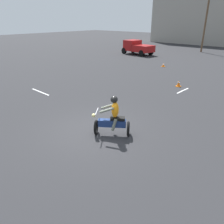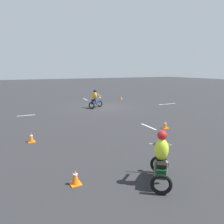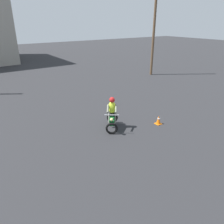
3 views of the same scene
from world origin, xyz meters
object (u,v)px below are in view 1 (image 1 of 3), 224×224
Objects in this scene: utility_pole_far at (208,9)px; traffic_cone_near_left at (163,65)px; motorcycle_rider_foreground at (113,118)px; pickup_truck at (137,47)px; traffic_cone_far_right at (179,84)px.

traffic_cone_near_left is at bearing -85.54° from utility_pole_far.
motorcycle_rider_foreground is 0.15× the size of utility_pole_far.
utility_pole_far is at bearing -27.59° from pickup_truck.
traffic_cone_far_right is at bearing -74.09° from utility_pole_far.
traffic_cone_far_right is 0.04× the size of utility_pole_far.
traffic_cone_near_left is 0.03× the size of utility_pole_far.
utility_pole_far reaches higher than motorcycle_rider_foreground.
utility_pole_far is (5.49, 7.66, 4.55)m from pickup_truck.
traffic_cone_far_right is at bearing -125.71° from pickup_truck.
traffic_cone_near_left is 0.76× the size of traffic_cone_far_right.
motorcycle_rider_foreground is at bearing -139.52° from pickup_truck.
motorcycle_rider_foreground is at bearing -82.82° from traffic_cone_far_right.
traffic_cone_near_left is (-5.12, 13.45, -0.57)m from motorcycle_rider_foreground.
pickup_truck is at bearing 143.54° from traffic_cone_near_left.
pickup_truck is at bearing -2.88° from motorcycle_rider_foreground.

